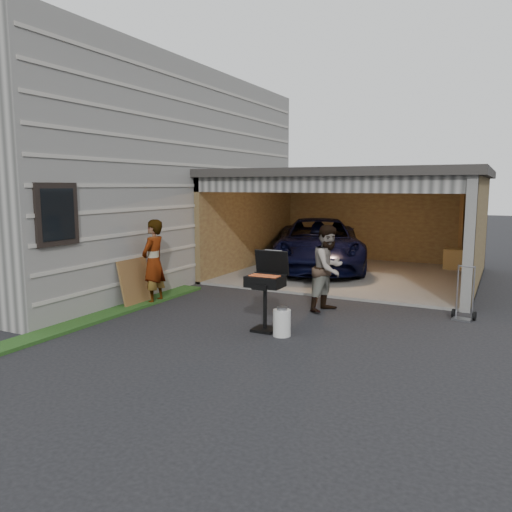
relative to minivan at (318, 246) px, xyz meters
The scene contains 11 objects.
ground 6.95m from the minivan, 86.58° to the right, with size 80.00×80.00×0.00m, color black.
house 6.61m from the minivan, 152.57° to the right, with size 7.00×11.00×5.50m, color #474744.
groundcover_strip 8.14m from the minivan, 103.10° to the right, with size 0.50×8.00×0.06m, color #193814.
garage 1.63m from the minivan, ahead, with size 6.80×6.30×2.90m.
minivan is the anchor object (origin of this frame).
woman 5.81m from the minivan, 106.88° to the right, with size 0.65×0.43×1.79m, color silver.
man 4.86m from the minivan, 67.87° to the right, with size 0.84×0.65×1.73m, color #3E2818.
bbq_grill 6.44m from the minivan, 78.23° to the right, with size 0.62×0.54×1.38m.
propane_tank 6.71m from the minivan, 75.35° to the right, with size 0.30×0.30×0.45m, color silver.
plywood_panel 6.17m from the minivan, 108.28° to the right, with size 0.04×0.89×0.99m, color brown.
hand_truck 5.91m from the minivan, 42.73° to the right, with size 0.44×0.36×1.03m.
Camera 1 is at (4.55, -6.99, 2.50)m, focal length 35.00 mm.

